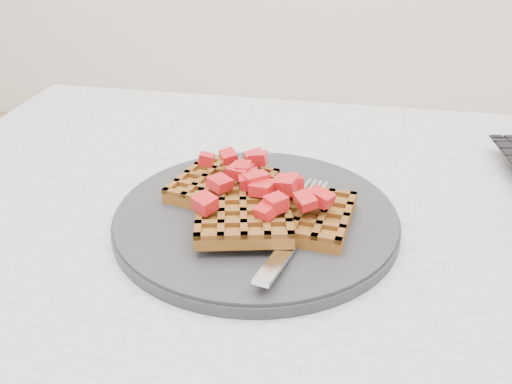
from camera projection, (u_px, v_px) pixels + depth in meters
table at (384, 326)px, 0.64m from camera, size 1.20×0.80×0.75m
plate at (256, 218)px, 0.61m from camera, size 0.31×0.31×0.02m
waffles at (255, 204)px, 0.60m from camera, size 0.21×0.19×0.03m
strawberry_pile at (256, 180)px, 0.59m from camera, size 0.15×0.15×0.02m
fork at (296, 231)px, 0.56m from camera, size 0.06×0.18×0.02m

